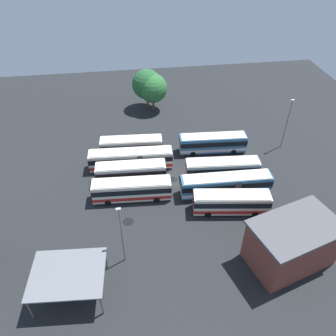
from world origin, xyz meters
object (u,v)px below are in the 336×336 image
object	(u,v)px
depot_building	(292,243)
tree_west_edge	(147,84)
bus_row0_slot3	(226,184)
bus_row1_slot0	(131,146)
tree_north_edge	(153,88)
bus_row1_slot1	(131,159)
bus_row0_slot2	(222,169)
bus_row1_slot2	(131,172)
maintenance_shelter	(67,274)
lamp_post_far_corner	(287,122)
lamp_post_by_building	(122,234)
bus_row1_slot3	(132,189)
bus_row0_slot4	(231,202)
bus_row0_slot0	(213,143)

from	to	relation	value
depot_building	tree_west_edge	distance (m)	45.09
bus_row0_slot3	bus_row1_slot0	xyz separation A→B (m)	(14.00, -12.43, -0.00)
bus_row1_slot0	tree_north_edge	size ratio (longest dim) A/B	1.38
tree_north_edge	tree_west_edge	bearing A→B (deg)	-43.61
bus_row0_slot3	tree_north_edge	size ratio (longest dim) A/B	1.76
bus_row1_slot1	bus_row0_slot3	bearing A→B (deg)	148.75
bus_row0_slot2	bus_row1_slot2	xyz separation A→B (m)	(14.93, -1.24, -0.00)
bus_row1_slot0	tree_west_edge	distance (m)	18.11
tree_west_edge	depot_building	bearing A→B (deg)	107.88
tree_west_edge	tree_north_edge	xyz separation A→B (m)	(-1.17, 1.11, -0.49)
tree_north_edge	maintenance_shelter	bearing A→B (deg)	71.29
maintenance_shelter	lamp_post_far_corner	distance (m)	44.18
lamp_post_far_corner	lamp_post_by_building	world-z (taller)	lamp_post_far_corner
bus_row1_slot2	lamp_post_far_corner	distance (m)	29.21
bus_row1_slot2	lamp_post_by_building	xyz separation A→B (m)	(1.77, 15.45, 3.34)
bus_row1_slot3	bus_row1_slot1	bearing A→B (deg)	-92.61
lamp_post_by_building	tree_north_edge	size ratio (longest dim) A/B	1.17
tree_north_edge	depot_building	bearing A→B (deg)	106.87
bus_row0_slot3	bus_row0_slot4	xyz separation A→B (m)	(0.36, 3.90, -0.00)
bus_row1_slot3	depot_building	xyz separation A→B (m)	(-19.00, 14.23, 1.46)
bus_row0_slot4	bus_row1_slot1	xyz separation A→B (m)	(13.91, -12.56, 0.00)
bus_row1_slot0	lamp_post_by_building	xyz separation A→B (m)	(2.26, 22.80, 3.34)
bus_row1_slot1	lamp_post_by_building	bearing A→B (deg)	83.98
depot_building	tree_west_edge	size ratio (longest dim) A/B	1.39
bus_row1_slot1	depot_building	xyz separation A→B (m)	(-18.65, 21.95, 1.46)
bus_row1_slot0	lamp_post_by_building	size ratio (longest dim) A/B	1.18
bus_row0_slot0	depot_building	bearing A→B (deg)	98.58
bus_row0_slot4	depot_building	world-z (taller)	depot_building
depot_building	lamp_post_by_building	distance (m)	20.94
bus_row0_slot3	bus_row0_slot2	bearing A→B (deg)	-96.37
lamp_post_by_building	tree_west_edge	xyz separation A→B (m)	(-6.83, -39.93, 0.36)
bus_row0_slot3	tree_north_edge	distance (m)	29.80
lamp_post_by_building	bus_row1_slot3	bearing A→B (deg)	-98.32
bus_row0_slot4	depot_building	bearing A→B (deg)	116.78
bus_row0_slot3	tree_north_edge	bearing A→B (deg)	-73.78
bus_row1_slot2	bus_row1_slot3	xyz separation A→B (m)	(0.12, 4.15, 0.00)
bus_row0_slot2	tree_north_edge	size ratio (longest dim) A/B	1.51
bus_row1_slot3	maintenance_shelter	size ratio (longest dim) A/B	1.38
bus_row1_slot2	lamp_post_by_building	distance (m)	15.90
tree_west_edge	bus_row0_slot0	bearing A→B (deg)	118.93
bus_row1_slot0	tree_north_edge	bearing A→B (deg)	-109.68
lamp_post_far_corner	bus_row0_slot3	bearing A→B (deg)	37.93
bus_row0_slot0	bus_row1_slot0	bearing A→B (deg)	-4.62
bus_row0_slot3	bus_row0_slot4	bearing A→B (deg)	84.79
bus_row0_slot2	lamp_post_far_corner	distance (m)	15.60
lamp_post_by_building	bus_row1_slot2	bearing A→B (deg)	-96.54
bus_row0_slot4	tree_west_edge	bearing A→B (deg)	-74.81
bus_row0_slot3	bus_row0_slot4	size ratio (longest dim) A/B	1.25
bus_row0_slot2	lamp_post_by_building	bearing A→B (deg)	40.39
tree_north_edge	bus_row1_slot0	bearing A→B (deg)	70.32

